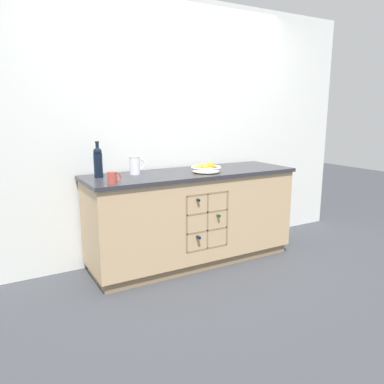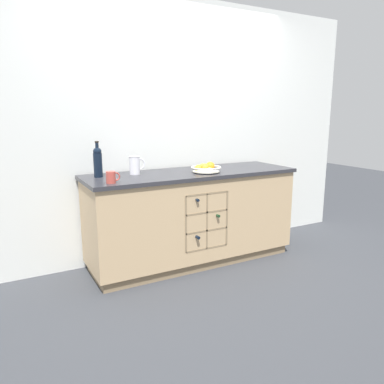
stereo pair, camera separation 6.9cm
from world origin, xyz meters
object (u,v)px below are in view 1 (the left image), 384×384
at_px(fruit_bowl, 206,168).
at_px(white_pitcher, 135,165).
at_px(ceramic_mug, 112,178).
at_px(standing_wine_bottle, 98,161).

xyz_separation_m(fruit_bowl, white_pitcher, (-0.62, 0.21, 0.05)).
height_order(fruit_bowl, ceramic_mug, ceramic_mug).
relative_size(ceramic_mug, standing_wine_bottle, 0.37).
bearing_deg(standing_wine_bottle, white_pitcher, -1.17).
height_order(white_pitcher, standing_wine_bottle, standing_wine_bottle).
distance_m(fruit_bowl, ceramic_mug, 0.95).
distance_m(fruit_bowl, white_pitcher, 0.66).
height_order(white_pitcher, ceramic_mug, white_pitcher).
bearing_deg(white_pitcher, ceramic_mug, -134.41).
relative_size(fruit_bowl, standing_wine_bottle, 0.91).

